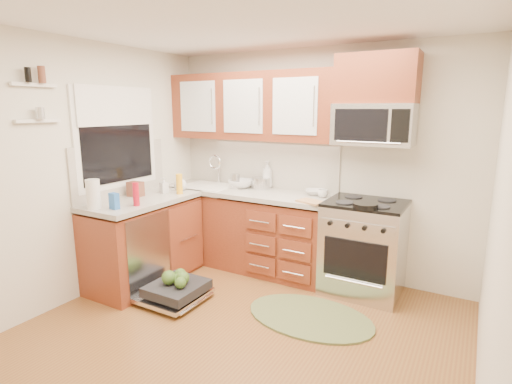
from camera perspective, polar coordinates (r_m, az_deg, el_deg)
The scene contains 37 objects.
floor at distance 3.48m, azimuth -3.61°, elevation -20.40°, with size 3.50×3.50×0.00m, color brown.
ceiling at distance 3.01m, azimuth -4.28°, elevation 24.20°, with size 3.50×3.50×0.00m, color white.
wall_back at distance 4.54m, azimuth 8.37°, elevation 4.09°, with size 3.50×0.04×2.50m, color beige.
wall_left at distance 4.22m, azimuth -24.20°, elevation 2.57°, with size 0.04×3.50×2.50m, color beige.
wall_right at distance 2.53m, azimuth 31.49°, elevation -3.78°, with size 0.04×3.50×2.50m, color beige.
base_cabinet_back at distance 4.77m, azimuth -1.44°, elevation -5.57°, with size 2.05×0.60×0.85m, color maroon.
base_cabinet_left at distance 4.51m, azimuth -15.63°, elevation -7.07°, with size 0.60×1.25×0.85m, color maroon.
countertop_back at distance 4.65m, azimuth -1.53°, elevation -0.00°, with size 2.07×0.64×0.05m, color #B3AFA3.
countertop_left at distance 4.38m, azimuth -15.88°, elevation -1.19°, with size 0.64×1.27×0.05m, color #B3AFA3.
backsplash_back at distance 4.84m, azimuth 0.26°, elevation 4.21°, with size 2.05×0.02×0.57m, color #B8B2A5.
backsplash_left at distance 4.54m, azimuth -18.73°, elevation 3.06°, with size 0.02×1.25×0.57m, color #B8B2A5.
upper_cabinets at distance 4.66m, azimuth -0.72°, elevation 12.11°, with size 2.05×0.35×0.75m, color maroon, non-canonical shape.
cabinet_over_mw at distance 4.14m, azimuth 16.93°, elevation 15.24°, with size 0.76×0.35×0.47m, color maroon.
range at distance 4.23m, azimuth 15.12°, elevation -7.63°, with size 0.76×0.64×0.95m, color silver, non-canonical shape.
microwave at distance 4.11m, azimuth 16.48°, elevation 9.23°, with size 0.76×0.38×0.40m, color silver, non-canonical shape.
sink at distance 4.94m, azimuth -6.87°, elevation -0.56°, with size 0.62×0.50×0.26m, color white, non-canonical shape.
dishwasher at distance 4.10m, azimuth -11.65°, elevation -13.72°, with size 0.70×0.60×0.20m, color silver, non-canonical shape.
window at distance 4.48m, azimuth -19.26°, elevation 7.31°, with size 0.03×1.05×1.05m, color white, non-canonical shape.
window_blind at distance 4.45m, azimuth -19.33°, elevation 11.54°, with size 0.02×0.96×0.40m, color white.
shelf_upper at distance 3.96m, azimuth -29.11°, elevation 13.24°, with size 0.04×0.40×0.03m, color white.
shelf_lower at distance 3.95m, azimuth -28.67°, elevation 8.91°, with size 0.04×0.40×0.03m, color white.
rug at distance 3.81m, azimuth 7.68°, elevation -17.25°, with size 1.17×0.76×0.02m, color #5D6539, non-canonical shape.
skillet at distance 3.84m, azimuth 15.34°, elevation -1.86°, with size 0.23×0.23×0.04m, color black.
stock_pot at distance 4.70m, azimuth 0.67°, elevation 1.27°, with size 0.22×0.22×0.13m, color silver.
cutting_board at distance 4.05m, azimuth 7.87°, elevation -1.38°, with size 0.27×0.17×0.02m, color tan.
canister at distance 4.70m, azimuth -3.00°, elevation 1.53°, with size 0.11×0.11×0.18m, color silver.
paper_towel_roll at distance 4.05m, azimuth -22.22°, elevation -0.28°, with size 0.13×0.13×0.28m, color white.
mustard_bottle at distance 4.49m, azimuth -10.90°, elevation 1.14°, with size 0.07×0.07×0.22m, color yellow.
red_bottle at distance 4.04m, azimuth -16.77°, elevation -0.31°, with size 0.06×0.06×0.23m, color #B70F21.
wooden_box at distance 4.48m, azimuth -16.84°, elevation 0.41°, with size 0.16×0.11×0.16m, color brown.
blue_carton at distance 3.98m, azimuth -19.60°, elevation -1.23°, with size 0.10×0.06×0.15m, color #275FB6.
bowl_a at distance 4.43m, azimuth 8.52°, elevation -0.03°, with size 0.23×0.23×0.06m, color #999999.
bowl_b at distance 4.77m, azimuth -2.21°, elevation 1.18°, with size 0.30×0.30×0.09m, color #999999.
cup at distance 4.29m, azimuth 9.52°, elevation -0.23°, with size 0.11×0.11×0.09m, color #999999.
soap_bottle_a at distance 4.74m, azimuth 1.63°, elevation 2.51°, with size 0.12×0.12×0.32m, color #999999.
soap_bottle_b at distance 4.58m, azimuth -13.01°, elevation 0.96°, with size 0.08×0.08×0.17m, color #999999.
soap_bottle_c at distance 4.67m, azimuth -10.77°, elevation 1.34°, with size 0.15×0.15×0.19m, color #999999.
Camera 1 is at (1.63, -2.45, 1.86)m, focal length 28.00 mm.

